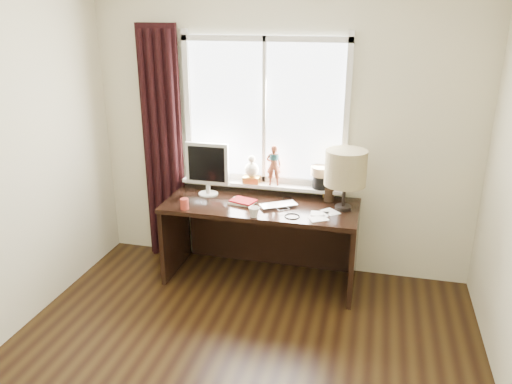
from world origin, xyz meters
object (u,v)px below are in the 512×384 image
(red_cup, at_px, (185,204))
(monitor, at_px, (207,166))
(desk, at_px, (263,225))
(mug, at_px, (254,212))
(laptop, at_px, (279,205))
(table_lamp, at_px, (346,169))

(red_cup, distance_m, monitor, 0.45)
(red_cup, xyz_separation_m, desk, (0.61, 0.37, -0.29))
(mug, height_order, desk, mug)
(red_cup, height_order, monitor, monitor)
(monitor, bearing_deg, desk, -1.13)
(red_cup, distance_m, desk, 0.77)
(mug, height_order, monitor, monitor)
(desk, bearing_deg, laptop, -37.13)
(laptop, relative_size, monitor, 0.65)
(laptop, relative_size, table_lamp, 0.61)
(red_cup, bearing_deg, mug, -2.25)
(laptop, distance_m, red_cup, 0.81)
(desk, distance_m, monitor, 0.74)
(monitor, xyz_separation_m, table_lamp, (1.24, -0.06, 0.09))
(laptop, distance_m, table_lamp, 0.65)
(mug, bearing_deg, monitor, 142.90)
(laptop, xyz_separation_m, red_cup, (-0.77, -0.25, 0.03))
(monitor, distance_m, table_lamp, 1.24)
(red_cup, bearing_deg, monitor, 78.26)
(laptop, bearing_deg, desk, 110.51)
(mug, relative_size, desk, 0.05)
(red_cup, xyz_separation_m, monitor, (0.08, 0.38, 0.23))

